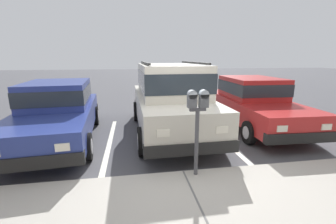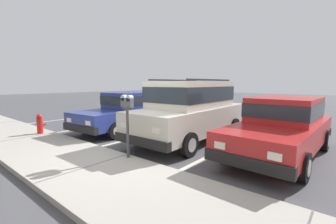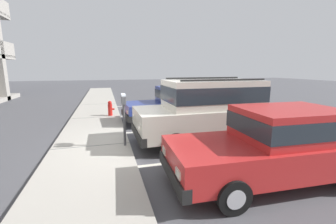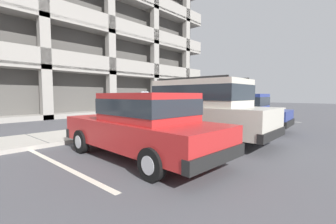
{
  "view_description": "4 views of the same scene",
  "coord_description": "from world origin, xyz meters",
  "px_view_note": "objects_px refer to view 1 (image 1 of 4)",
  "views": [
    {
      "loc": [
        0.89,
        3.87,
        2.15
      ],
      "look_at": [
        0.07,
        -1.06,
        0.94
      ],
      "focal_mm": 24.0,
      "sensor_mm": 36.0,
      "label": 1
    },
    {
      "loc": [
        -4.31,
        3.8,
        1.92
      ],
      "look_at": [
        -0.49,
        -0.82,
        1.14
      ],
      "focal_mm": 24.0,
      "sensor_mm": 36.0,
      "label": 2
    },
    {
      "loc": [
        -6.56,
        0.83,
        2.34
      ],
      "look_at": [
        -0.35,
        -0.91,
        1.07
      ],
      "focal_mm": 24.0,
      "sensor_mm": 36.0,
      "label": 3
    },
    {
      "loc": [
        -6.42,
        -6.56,
        1.5
      ],
      "look_at": [
        -0.19,
        -0.93,
        0.86
      ],
      "focal_mm": 24.0,
      "sensor_mm": 36.0,
      "label": 4
    }
  ],
  "objects_px": {
    "silver_suv": "(170,96)",
    "red_sedan": "(253,101)",
    "dark_hatchback": "(58,110)",
    "parking_meter_near": "(197,113)"
  },
  "relations": [
    {
      "from": "silver_suv",
      "to": "red_sedan",
      "type": "height_order",
      "value": "silver_suv"
    },
    {
      "from": "silver_suv",
      "to": "red_sedan",
      "type": "bearing_deg",
      "value": -176.33
    },
    {
      "from": "red_sedan",
      "to": "dark_hatchback",
      "type": "distance_m",
      "value": 5.73
    },
    {
      "from": "red_sedan",
      "to": "dark_hatchback",
      "type": "relative_size",
      "value": 0.99
    },
    {
      "from": "silver_suv",
      "to": "red_sedan",
      "type": "relative_size",
      "value": 1.06
    },
    {
      "from": "dark_hatchback",
      "to": "parking_meter_near",
      "type": "relative_size",
      "value": 3.03
    },
    {
      "from": "red_sedan",
      "to": "parking_meter_near",
      "type": "height_order",
      "value": "parking_meter_near"
    },
    {
      "from": "silver_suv",
      "to": "parking_meter_near",
      "type": "relative_size",
      "value": 3.16
    },
    {
      "from": "red_sedan",
      "to": "silver_suv",
      "type": "bearing_deg",
      "value": 6.7
    },
    {
      "from": "silver_suv",
      "to": "dark_hatchback",
      "type": "xyz_separation_m",
      "value": [
        3.0,
        0.14,
        -0.27
      ]
    }
  ]
}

